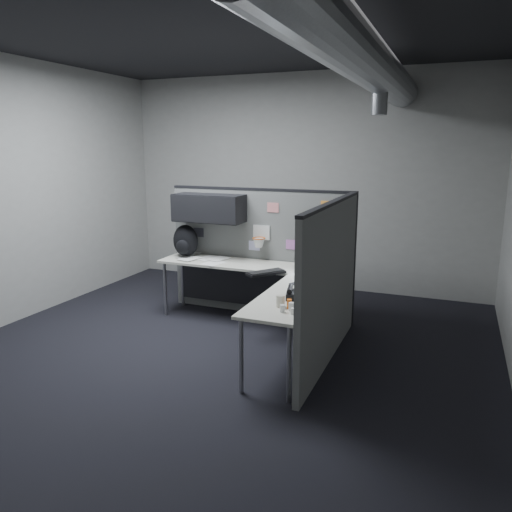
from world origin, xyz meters
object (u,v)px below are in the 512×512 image
at_px(desk, 260,281).
at_px(phone, 297,294).
at_px(monitor, 320,252).
at_px(keyboard, 266,273).
at_px(backpack, 185,241).

relative_size(desk, phone, 8.45).
relative_size(desk, monitor, 4.42).
bearing_deg(monitor, keyboard, -156.92).
xyz_separation_m(desk, keyboard, (0.12, -0.12, 0.14)).
bearing_deg(desk, backpack, 163.80).
xyz_separation_m(desk, phone, (0.72, -0.85, 0.16)).
bearing_deg(monitor, backpack, 163.66).
relative_size(phone, backpack, 0.66).
height_order(monitor, keyboard, monitor).
relative_size(monitor, backpack, 1.25).
xyz_separation_m(monitor, phone, (0.08, -1.13, -0.18)).
height_order(phone, backpack, backpack).
height_order(desk, monitor, monitor).
xyz_separation_m(monitor, keyboard, (-0.52, -0.40, -0.21)).
bearing_deg(phone, backpack, 143.35).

